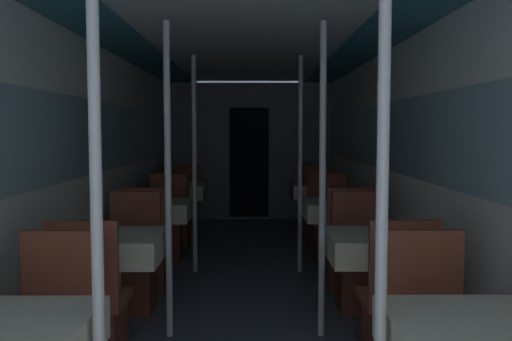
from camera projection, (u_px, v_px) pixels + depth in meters
wall_left at (98, 165)px, 5.20m from camera, size 0.05×10.12×2.23m
wall_right at (395, 165)px, 5.22m from camera, size 0.05×10.12×2.23m
ceiling_panel at (247, 41)px, 5.13m from camera, size 2.72×10.12×0.07m
bulkhead_far at (249, 152)px, 9.31m from camera, size 2.67×0.09×2.23m
support_pole_left_0 at (97, 225)px, 2.17m from camera, size 0.05×0.05×2.23m
dining_table_left_1 at (114, 250)px, 4.04m from camera, size 0.69×0.69×0.74m
chair_left_near_1 at (91, 324)px, 3.47m from camera, size 0.42×0.42×0.96m
chair_left_far_1 at (132, 274)px, 4.65m from camera, size 0.42×0.42×0.96m
support_pole_left_1 at (168, 181)px, 4.01m from camera, size 0.05×0.05×2.23m
dining_table_left_2 at (157, 212)px, 5.88m from camera, size 0.69×0.69×0.74m
chair_left_near_2 at (147, 256)px, 5.31m from camera, size 0.42×0.42×0.96m
chair_left_far_2 at (166, 233)px, 6.49m from camera, size 0.42×0.42×0.96m
support_pole_left_2 at (194, 165)px, 5.84m from camera, size 0.05×0.05×2.23m
dining_table_left_3 at (180, 192)px, 7.71m from camera, size 0.69×0.69×0.74m
chair_left_near_3 at (174, 224)px, 7.15m from camera, size 0.42×0.42×0.96m
chair_left_far_3 at (185, 210)px, 8.33m from camera, size 0.42×0.42×0.96m
support_pole_right_0 at (382, 225)px, 2.18m from camera, size 0.05×0.05×2.23m
dining_table_right_1 at (376, 249)px, 4.05m from camera, size 0.69×0.69×0.74m
chair_right_near_1 at (397, 323)px, 3.48m from camera, size 0.42×0.42×0.96m
chair_right_far_1 at (360, 274)px, 4.67m from camera, size 0.42×0.42×0.96m
support_pole_right_1 at (322, 181)px, 4.01m from camera, size 0.05×0.05×2.23m
dining_table_right_2 at (338, 212)px, 5.89m from camera, size 0.69×0.69×0.74m
chair_right_near_2 at (347, 256)px, 5.32m from camera, size 0.42×0.42×0.96m
chair_right_far_2 at (330, 233)px, 6.50m from camera, size 0.42×0.42×0.96m
support_pole_right_2 at (300, 165)px, 5.85m from camera, size 0.05×0.05×2.23m
dining_table_right_3 at (317, 192)px, 7.73m from camera, size 0.69×0.69×0.74m
chair_right_near_3 at (322, 223)px, 7.16m from camera, size 0.42×0.42×0.96m
chair_right_far_3 at (312, 210)px, 8.34m from camera, size 0.42×0.42×0.96m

